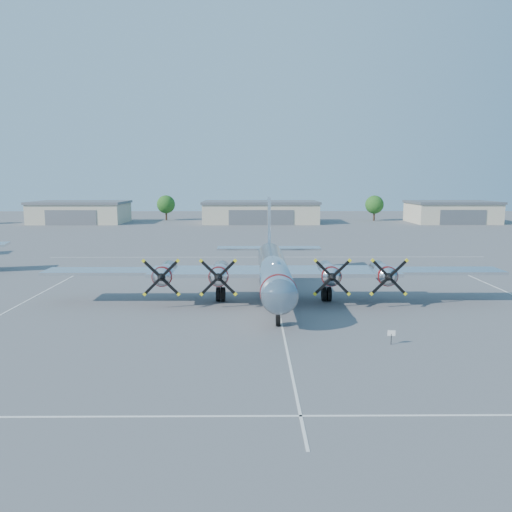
{
  "coord_description": "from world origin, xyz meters",
  "views": [
    {
      "loc": [
        -2.18,
        -43.03,
        10.46
      ],
      "look_at": [
        -1.78,
        4.94,
        3.2
      ],
      "focal_mm": 35.0,
      "sensor_mm": 36.0,
      "label": 1
    }
  ],
  "objects_px": {
    "hangar_center": "(261,212)",
    "tree_west": "(166,204)",
    "hangar_west": "(81,212)",
    "main_bomber_b29": "(273,297)",
    "tree_east": "(374,205)",
    "hangar_east": "(451,212)",
    "info_placard": "(391,335)"
  },
  "relations": [
    {
      "from": "hangar_center",
      "to": "tree_west",
      "type": "distance_m",
      "value": 26.3
    },
    {
      "from": "hangar_west",
      "to": "main_bomber_b29",
      "type": "height_order",
      "value": "hangar_west"
    },
    {
      "from": "hangar_center",
      "to": "tree_east",
      "type": "bearing_deg",
      "value": 11.38
    },
    {
      "from": "hangar_east",
      "to": "hangar_west",
      "type": "bearing_deg",
      "value": -180.0
    },
    {
      "from": "tree_west",
      "to": "hangar_center",
      "type": "bearing_deg",
      "value": -17.82
    },
    {
      "from": "hangar_center",
      "to": "info_placard",
      "type": "bearing_deg",
      "value": -85.87
    },
    {
      "from": "info_placard",
      "to": "main_bomber_b29",
      "type": "bearing_deg",
      "value": 125.83
    },
    {
      "from": "hangar_east",
      "to": "main_bomber_b29",
      "type": "relative_size",
      "value": 0.52
    },
    {
      "from": "tree_east",
      "to": "info_placard",
      "type": "bearing_deg",
      "value": -103.04
    },
    {
      "from": "tree_east",
      "to": "main_bomber_b29",
      "type": "relative_size",
      "value": 0.17
    },
    {
      "from": "hangar_west",
      "to": "info_placard",
      "type": "bearing_deg",
      "value": -61.18
    },
    {
      "from": "hangar_center",
      "to": "hangar_east",
      "type": "bearing_deg",
      "value": 0.0
    },
    {
      "from": "tree_east",
      "to": "info_placard",
      "type": "height_order",
      "value": "tree_east"
    },
    {
      "from": "hangar_west",
      "to": "hangar_east",
      "type": "bearing_deg",
      "value": 0.0
    },
    {
      "from": "tree_west",
      "to": "tree_east",
      "type": "bearing_deg",
      "value": -2.08
    },
    {
      "from": "hangar_east",
      "to": "main_bomber_b29",
      "type": "distance_m",
      "value": 94.05
    },
    {
      "from": "hangar_west",
      "to": "main_bomber_b29",
      "type": "relative_size",
      "value": 0.57
    },
    {
      "from": "hangar_west",
      "to": "tree_west",
      "type": "relative_size",
      "value": 3.4
    },
    {
      "from": "info_placard",
      "to": "hangar_east",
      "type": "bearing_deg",
      "value": 74.49
    },
    {
      "from": "hangar_east",
      "to": "info_placard",
      "type": "relative_size",
      "value": 21.78
    },
    {
      "from": "tree_west",
      "to": "info_placard",
      "type": "height_order",
      "value": "tree_west"
    },
    {
      "from": "tree_east",
      "to": "main_bomber_b29",
      "type": "bearing_deg",
      "value": -109.25
    },
    {
      "from": "hangar_center",
      "to": "main_bomber_b29",
      "type": "bearing_deg",
      "value": -90.2
    },
    {
      "from": "tree_west",
      "to": "main_bomber_b29",
      "type": "height_order",
      "value": "tree_west"
    },
    {
      "from": "hangar_center",
      "to": "tree_east",
      "type": "distance_m",
      "value": 30.64
    },
    {
      "from": "main_bomber_b29",
      "to": "tree_west",
      "type": "bearing_deg",
      "value": 105.59
    },
    {
      "from": "hangar_west",
      "to": "tree_east",
      "type": "height_order",
      "value": "tree_east"
    },
    {
      "from": "hangar_center",
      "to": "tree_west",
      "type": "height_order",
      "value": "tree_west"
    },
    {
      "from": "hangar_center",
      "to": "info_placard",
      "type": "xyz_separation_m",
      "value": [
        6.79,
        -94.14,
        -2.05
      ]
    },
    {
      "from": "hangar_west",
      "to": "main_bomber_b29",
      "type": "xyz_separation_m",
      "value": [
        44.72,
        -80.67,
        -2.71
      ]
    },
    {
      "from": "hangar_west",
      "to": "hangar_center",
      "type": "height_order",
      "value": "same"
    },
    {
      "from": "tree_east",
      "to": "tree_west",
      "type": "bearing_deg",
      "value": 177.92
    }
  ]
}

